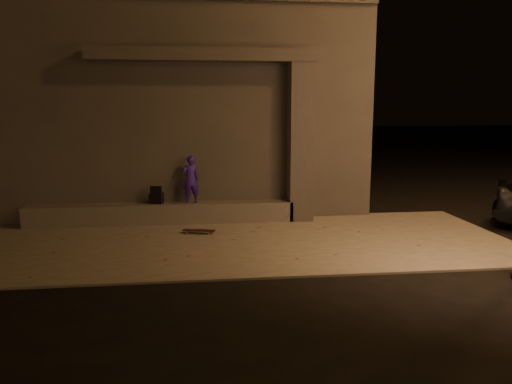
{
  "coord_description": "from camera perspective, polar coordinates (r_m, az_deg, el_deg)",
  "views": [
    {
      "loc": [
        -0.67,
        -7.56,
        2.66
      ],
      "look_at": [
        0.46,
        2.0,
        1.01
      ],
      "focal_mm": 35.0,
      "sensor_mm": 36.0,
      "label": 1
    }
  ],
  "objects": [
    {
      "name": "backpack",
      "position": [
        11.53,
        -11.32,
        -0.6
      ],
      "size": [
        0.33,
        0.26,
        0.42
      ],
      "rotation": [
        0.0,
        0.0,
        -0.26
      ],
      "color": "black",
      "rests_on": "ledge"
    },
    {
      "name": "skateboard",
      "position": [
        10.52,
        -6.55,
        -4.42
      ],
      "size": [
        0.71,
        0.35,
        0.08
      ],
      "rotation": [
        0.0,
        0.0,
        -0.27
      ],
      "color": "black",
      "rests_on": "sidewalk"
    },
    {
      "name": "canopy",
      "position": [
        11.41,
        -6.08,
        15.3
      ],
      "size": [
        5.0,
        0.7,
        0.28
      ],
      "primitive_type": "cube",
      "color": "#3C3A37",
      "rests_on": "column"
    },
    {
      "name": "ground",
      "position": [
        8.04,
        -1.61,
        -9.6
      ],
      "size": [
        120.0,
        120.0,
        0.0
      ],
      "primitive_type": "plane",
      "color": "black",
      "rests_on": "ground"
    },
    {
      "name": "column",
      "position": [
        11.58,
        5.1,
        5.62
      ],
      "size": [
        0.55,
        0.55,
        3.6
      ],
      "primitive_type": "cube",
      "color": "#3C3A37",
      "rests_on": "sidewalk"
    },
    {
      "name": "skateboarder",
      "position": [
        11.43,
        -7.49,
        1.45
      ],
      "size": [
        0.45,
        0.35,
        1.09
      ],
      "primitive_type": "imported",
      "rotation": [
        0.0,
        0.0,
        3.4
      ],
      "color": "#2C1693",
      "rests_on": "ledge"
    },
    {
      "name": "ledge",
      "position": [
        11.59,
        -10.72,
        -2.38
      ],
      "size": [
        6.0,
        0.55,
        0.45
      ],
      "primitive_type": "cube",
      "color": "#595651",
      "rests_on": "sidewalk"
    },
    {
      "name": "building",
      "position": [
        14.06,
        -8.21,
        9.41
      ],
      "size": [
        9.0,
        5.1,
        5.22
      ],
      "color": "#3C3A37",
      "rests_on": "ground"
    },
    {
      "name": "sidewalk",
      "position": [
        9.94,
        -2.65,
        -5.69
      ],
      "size": [
        11.0,
        4.4,
        0.04
      ],
      "primitive_type": "cube",
      "color": "#656059",
      "rests_on": "ground"
    }
  ]
}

